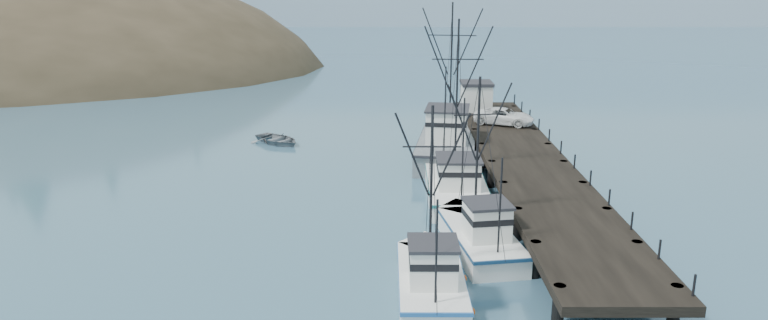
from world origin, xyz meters
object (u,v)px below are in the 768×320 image
at_px(trawler_mid, 431,278).
at_px(motorboat, 278,143).
at_px(trawler_far, 456,184).
at_px(pickup_truck, 504,116).
at_px(pier, 528,165).
at_px(pier_shed, 476,96).
at_px(trawler_near, 479,235).
at_px(work_vessel, 448,141).

height_order(trawler_mid, motorboat, trawler_mid).
distance_m(trawler_far, pickup_truck, 14.89).
xyz_separation_m(pier, pier_shed, (-1.48, 18.00, 1.73)).
bearing_deg(trawler_mid, trawler_near, 60.86).
relative_size(pier, trawler_far, 3.51).
bearing_deg(work_vessel, trawler_near, -90.05).
distance_m(pier, trawler_far, 5.78).
xyz_separation_m(trawler_mid, pier_shed, (6.64, 34.85, 2.60)).
bearing_deg(pier, work_vessel, 119.84).
distance_m(pier, pier_shed, 18.14).
distance_m(pier_shed, motorboat, 19.67).
bearing_deg(motorboat, trawler_far, -91.89).
distance_m(work_vessel, motorboat, 15.74).
xyz_separation_m(pier_shed, motorboat, (-18.65, -5.22, -3.42)).
relative_size(trawler_near, trawler_mid, 1.05).
distance_m(pier, work_vessel, 10.03).
bearing_deg(trawler_far, trawler_near, -87.64).
bearing_deg(pickup_truck, motorboat, 108.75).
height_order(trawler_near, trawler_far, trawler_far).
relative_size(pier, pier_shed, 13.75).
relative_size(trawler_near, pier_shed, 3.17).
bearing_deg(pier_shed, trawler_mid, -100.78).
distance_m(trawler_far, pier_shed, 20.45).
distance_m(trawler_mid, pier_shed, 35.58).
xyz_separation_m(trawler_mid, motorboat, (-12.02, 29.64, -0.82)).
bearing_deg(pier, trawler_far, -160.53).
relative_size(pier_shed, motorboat, 0.63).
distance_m(trawler_near, trawler_far, 9.38).
bearing_deg(motorboat, pier_shed, -31.37).
bearing_deg(trawler_far, pier_shed, 78.88).
xyz_separation_m(trawler_far, pickup_truck, (5.60, 13.66, 1.91)).
distance_m(trawler_near, motorboat, 28.43).
height_order(work_vessel, pickup_truck, work_vessel).
bearing_deg(motorboat, work_vessel, -62.13).
bearing_deg(trawler_far, work_vessel, 87.82).
relative_size(trawler_mid, motorboat, 1.91).
xyz_separation_m(pickup_truck, motorboat, (-20.34, 1.03, -2.73)).
distance_m(pier, pickup_truck, 11.80).
height_order(trawler_mid, work_vessel, work_vessel).
height_order(trawler_near, pier_shed, trawler_near).
bearing_deg(motorboat, pickup_truck, -49.89).
xyz_separation_m(trawler_mid, trawler_far, (2.72, 14.95, 0.00)).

